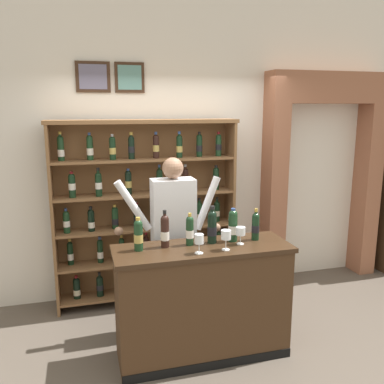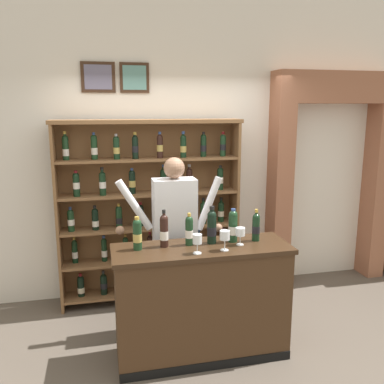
{
  "view_description": "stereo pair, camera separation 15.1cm",
  "coord_description": "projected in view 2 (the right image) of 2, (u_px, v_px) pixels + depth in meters",
  "views": [
    {
      "loc": [
        -1.0,
        -3.13,
        2.15
      ],
      "look_at": [
        -0.09,
        0.18,
        1.44
      ],
      "focal_mm": 38.17,
      "sensor_mm": 36.0,
      "label": 1
    },
    {
      "loc": [
        -0.86,
        -3.17,
        2.15
      ],
      "look_at": [
        -0.09,
        0.18,
        1.44
      ],
      "focal_mm": 38.17,
      "sensor_mm": 36.0,
      "label": 2
    }
  ],
  "objects": [
    {
      "name": "tasting_bottle_grappa",
      "position": [
        256.0,
        227.0,
        3.57
      ],
      "size": [
        0.07,
        0.07,
        0.28
      ],
      "color": "black",
      "rests_on": "tasting_counter"
    },
    {
      "name": "shopkeeper",
      "position": [
        174.0,
        226.0,
        3.86
      ],
      "size": [
        1.03,
        0.22,
        1.71
      ],
      "color": "#2D3347",
      "rests_on": "ground"
    },
    {
      "name": "back_wall",
      "position": [
        175.0,
        142.0,
        4.72
      ],
      "size": [
        12.0,
        0.19,
        3.52
      ],
      "color": "silver",
      "rests_on": "ground"
    },
    {
      "name": "tasting_bottle_riserva",
      "position": [
        233.0,
        226.0,
        3.54
      ],
      "size": [
        0.08,
        0.08,
        0.3
      ],
      "color": "#19381E",
      "rests_on": "tasting_counter"
    },
    {
      "name": "wine_shelf",
      "position": [
        150.0,
        208.0,
        4.51
      ],
      "size": [
        2.01,
        0.33,
        2.03
      ],
      "color": "brown",
      "rests_on": "ground"
    },
    {
      "name": "wine_glass_center",
      "position": [
        240.0,
        232.0,
        3.46
      ],
      "size": [
        0.08,
        0.08,
        0.15
      ],
      "color": "silver",
      "rests_on": "tasting_counter"
    },
    {
      "name": "wine_glass_spare",
      "position": [
        197.0,
        240.0,
        3.25
      ],
      "size": [
        0.07,
        0.07,
        0.16
      ],
      "color": "silver",
      "rests_on": "tasting_counter"
    },
    {
      "name": "archway_doorway",
      "position": [
        327.0,
        165.0,
        5.06
      ],
      "size": [
        1.54,
        0.45,
        2.57
      ],
      "color": "#935B42",
      "rests_on": "ground"
    },
    {
      "name": "tasting_bottle_prosecco",
      "position": [
        137.0,
        234.0,
        3.34
      ],
      "size": [
        0.07,
        0.07,
        0.28
      ],
      "color": "#19381E",
      "rests_on": "tasting_counter"
    },
    {
      "name": "tasting_counter",
      "position": [
        202.0,
        302.0,
        3.54
      ],
      "size": [
        1.51,
        0.52,
        1.0
      ],
      "color": "#422B19",
      "rests_on": "ground"
    },
    {
      "name": "tasting_bottle_brunello",
      "position": [
        164.0,
        230.0,
        3.41
      ],
      "size": [
        0.07,
        0.07,
        0.32
      ],
      "color": "black",
      "rests_on": "tasting_counter"
    },
    {
      "name": "tasting_bottle_vin_santo",
      "position": [
        212.0,
        226.0,
        3.5
      ],
      "size": [
        0.08,
        0.08,
        0.33
      ],
      "color": "black",
      "rests_on": "tasting_counter"
    },
    {
      "name": "wine_glass_left",
      "position": [
        225.0,
        236.0,
        3.32
      ],
      "size": [
        0.08,
        0.08,
        0.17
      ],
      "color": "silver",
      "rests_on": "tasting_counter"
    },
    {
      "name": "tasting_bottle_bianco",
      "position": [
        189.0,
        230.0,
        3.46
      ],
      "size": [
        0.07,
        0.07,
        0.28
      ],
      "color": "#19381E",
      "rests_on": "tasting_counter"
    },
    {
      "name": "ground_plane",
      "position": [
        207.0,
        354.0,
        3.65
      ],
      "size": [
        14.0,
        14.0,
        0.02
      ],
      "primitive_type": "cube",
      "color": "brown"
    }
  ]
}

